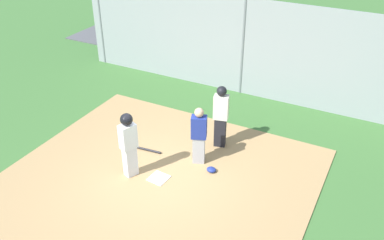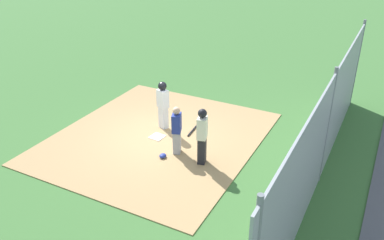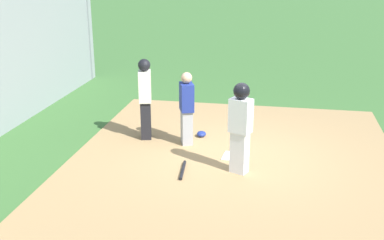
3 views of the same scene
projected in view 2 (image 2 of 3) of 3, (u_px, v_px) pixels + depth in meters
name	position (u px, v px, depth m)	size (l,w,h in m)	color
ground_plane	(157.00, 138.00, 13.55)	(140.00, 140.00, 0.00)	#3D6B33
dirt_infield	(157.00, 137.00, 13.54)	(7.20, 6.40, 0.03)	#A88456
home_plate	(157.00, 137.00, 13.53)	(0.44, 0.44, 0.02)	white
catcher	(177.00, 130.00, 12.30)	(0.45, 0.38, 1.56)	#9E9EA3
umpire	(202.00, 135.00, 11.72)	(0.43, 0.35, 1.77)	black
runner	(163.00, 102.00, 13.70)	(0.39, 0.45, 1.71)	silver
baseball_bat	(192.00, 131.00, 13.85)	(0.06, 0.06, 0.76)	black
catcher_mask	(163.00, 156.00, 12.36)	(0.24, 0.20, 0.12)	navy
backstop_fence	(326.00, 130.00, 10.64)	(12.00, 0.10, 3.35)	#93999E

